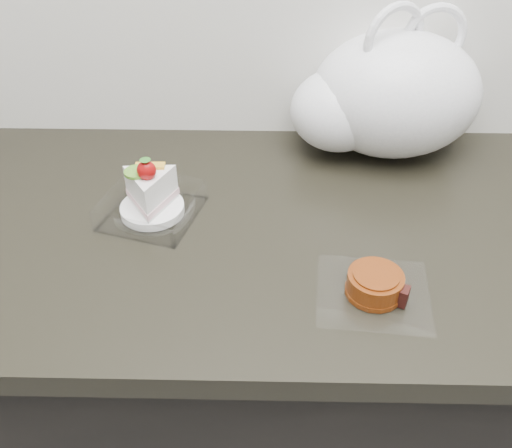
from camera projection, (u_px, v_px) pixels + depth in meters
counter at (320, 385)px, 1.23m from camera, size 2.04×0.64×0.90m
cake_tray at (151, 199)px, 0.95m from camera, size 0.18×0.18×0.12m
mooncake_wrap at (375, 286)px, 0.82m from camera, size 0.17×0.17×0.04m
plastic_bag at (384, 97)px, 1.07m from camera, size 0.41×0.34×0.29m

